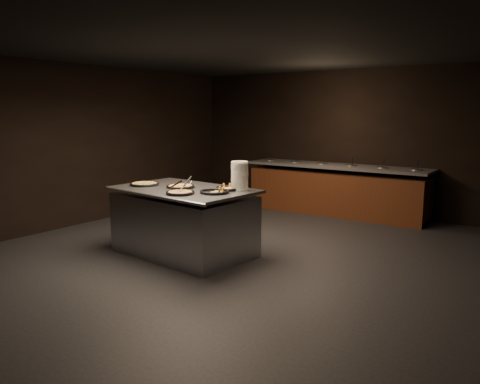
{
  "coord_description": "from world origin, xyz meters",
  "views": [
    {
      "loc": [
        3.76,
        -5.17,
        2.03
      ],
      "look_at": [
        -0.07,
        0.3,
        0.9
      ],
      "focal_mm": 35.0,
      "sensor_mm": 36.0,
      "label": 1
    }
  ],
  "objects_px": {
    "plate_stack": "(240,176)",
    "pan_veggie_whole": "(145,184)",
    "serving_counter": "(184,223)",
    "pan_cheese_whole": "(181,186)"
  },
  "relations": [
    {
      "from": "serving_counter",
      "to": "pan_veggie_whole",
      "type": "xyz_separation_m",
      "value": [
        -0.67,
        -0.11,
        0.52
      ]
    },
    {
      "from": "serving_counter",
      "to": "pan_cheese_whole",
      "type": "distance_m",
      "value": 0.53
    },
    {
      "from": "pan_veggie_whole",
      "to": "pan_cheese_whole",
      "type": "bearing_deg",
      "value": 12.21
    },
    {
      "from": "plate_stack",
      "to": "pan_cheese_whole",
      "type": "xyz_separation_m",
      "value": [
        -0.82,
        -0.32,
        -0.18
      ]
    },
    {
      "from": "plate_stack",
      "to": "pan_veggie_whole",
      "type": "xyz_separation_m",
      "value": [
        -1.42,
        -0.45,
        -0.18
      ]
    },
    {
      "from": "plate_stack",
      "to": "pan_veggie_whole",
      "type": "relative_size",
      "value": 0.93
    },
    {
      "from": "pan_veggie_whole",
      "to": "pan_cheese_whole",
      "type": "distance_m",
      "value": 0.62
    },
    {
      "from": "pan_veggie_whole",
      "to": "serving_counter",
      "type": "bearing_deg",
      "value": 9.67
    },
    {
      "from": "serving_counter",
      "to": "plate_stack",
      "type": "distance_m",
      "value": 1.08
    },
    {
      "from": "serving_counter",
      "to": "pan_cheese_whole",
      "type": "xyz_separation_m",
      "value": [
        -0.07,
        0.02,
        0.52
      ]
    }
  ]
}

